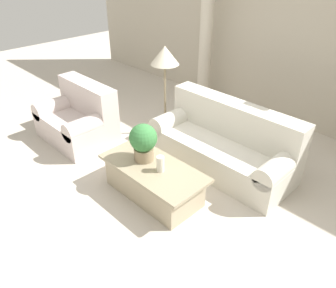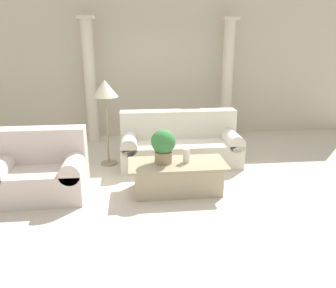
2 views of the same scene
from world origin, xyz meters
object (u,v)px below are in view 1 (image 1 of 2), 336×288
object	(u,v)px
sofa_long	(224,144)
floor_lamp	(165,60)
loveseat	(79,118)
coffee_table	(153,180)
potted_plant	(143,141)

from	to	relation	value
sofa_long	floor_lamp	world-z (taller)	floor_lamp
loveseat	floor_lamp	size ratio (longest dim) A/B	0.84
sofa_long	loveseat	xyz separation A→B (m)	(-2.12, -1.03, 0.01)
sofa_long	coffee_table	world-z (taller)	sofa_long
coffee_table	sofa_long	bearing A→B (deg)	79.93
loveseat	floor_lamp	world-z (taller)	floor_lamp
coffee_table	floor_lamp	xyz separation A→B (m)	(-1.05, 1.23, 1.04)
floor_lamp	coffee_table	bearing A→B (deg)	-49.43
sofa_long	loveseat	distance (m)	2.36
sofa_long	floor_lamp	bearing A→B (deg)	176.96
sofa_long	floor_lamp	distance (m)	1.55
sofa_long	floor_lamp	size ratio (longest dim) A/B	1.40
coffee_table	potted_plant	world-z (taller)	potted_plant
sofa_long	loveseat	world-z (taller)	same
loveseat	potted_plant	distance (m)	1.76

